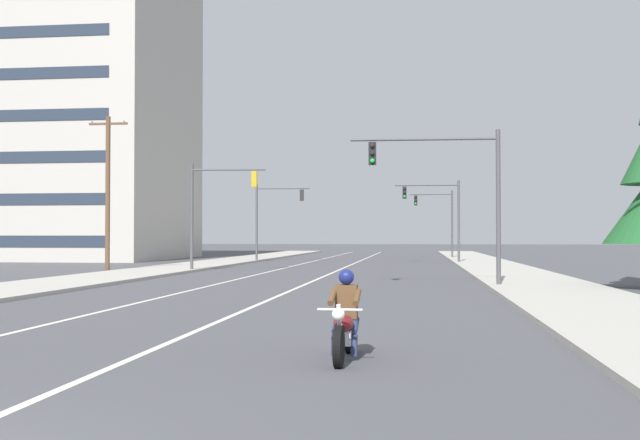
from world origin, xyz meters
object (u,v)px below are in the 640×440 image
object	(u,v)px
utility_pole_left_near	(108,191)
apartment_building_far_left_block	(37,94)
traffic_signal_mid_right	(440,209)
traffic_signal_mid_left	(272,211)
traffic_signal_near_left	(213,201)
traffic_signal_near_right	(454,182)
traffic_signal_far_right	(440,214)
motorcycle_with_rider	(345,323)

from	to	relation	value
utility_pole_left_near	apartment_building_far_left_block	world-z (taller)	apartment_building_far_left_block
traffic_signal_mid_right	traffic_signal_mid_left	world-z (taller)	same
traffic_signal_near_left	traffic_signal_mid_left	bearing A→B (deg)	89.56
traffic_signal_near_right	utility_pole_left_near	size ratio (longest dim) A/B	0.71
traffic_signal_mid_left	utility_pole_left_near	distance (m)	20.31
traffic_signal_near_left	traffic_signal_far_right	size ratio (longest dim) A/B	1.00
traffic_signal_near_right	apartment_building_far_left_block	world-z (taller)	apartment_building_far_left_block
traffic_signal_mid_right	apartment_building_far_left_block	bearing A→B (deg)	167.71
motorcycle_with_rider	apartment_building_far_left_block	size ratio (longest dim) A/B	0.07
motorcycle_with_rider	apartment_building_far_left_block	distance (m)	64.67
traffic_signal_near_right	traffic_signal_far_right	xyz separation A→B (m)	(0.64, 40.35, -0.12)
traffic_signal_mid_right	apartment_building_far_left_block	xyz separation A→B (m)	(-35.94, 7.83, 10.82)
motorcycle_with_rider	traffic_signal_mid_left	xyz separation A→B (m)	(-10.34, 48.42, 3.48)
traffic_signal_near_left	traffic_signal_mid_right	bearing A→B (deg)	48.37
utility_pole_left_near	traffic_signal_near_right	bearing A→B (deg)	-29.77
utility_pole_left_near	traffic_signal_mid_right	bearing A→B (deg)	41.92
traffic_signal_near_left	traffic_signal_near_right	bearing A→B (deg)	-43.82
traffic_signal_far_right	apartment_building_far_left_block	size ratio (longest dim) A/B	0.21
traffic_signal_mid_right	apartment_building_far_left_block	distance (m)	38.34
traffic_signal_mid_left	utility_pole_left_near	xyz separation A→B (m)	(-5.66, -19.50, 0.51)
traffic_signal_mid_right	traffic_signal_near_left	bearing A→B (deg)	-131.63
traffic_signal_near_left	motorcycle_with_rider	bearing A→B (deg)	-71.24
motorcycle_with_rider	traffic_signal_near_left	size ratio (longest dim) A/B	0.35
motorcycle_with_rider	traffic_signal_mid_left	bearing A→B (deg)	102.06
traffic_signal_mid_right	traffic_signal_far_right	bearing A→B (deg)	88.39
motorcycle_with_rider	traffic_signal_near_left	world-z (taller)	traffic_signal_near_left
traffic_signal_near_right	traffic_signal_near_left	xyz separation A→B (m)	(-13.10, 12.57, -0.09)
traffic_signal_near_right	traffic_signal_mid_right	distance (m)	27.62
traffic_signal_mid_right	traffic_signal_mid_left	bearing A→B (deg)	169.20
traffic_signal_mid_right	traffic_signal_far_right	xyz separation A→B (m)	(0.36, 12.73, -0.06)
traffic_signal_mid_left	utility_pole_left_near	size ratio (longest dim) A/B	0.71
traffic_signal_near_left	utility_pole_left_near	xyz separation A→B (m)	(-5.52, -1.92, 0.52)
utility_pole_left_near	apartment_building_far_left_block	distance (m)	31.81
motorcycle_with_rider	traffic_signal_mid_right	world-z (taller)	traffic_signal_mid_right
motorcycle_with_rider	apartment_building_far_left_block	bearing A→B (deg)	121.59
traffic_signal_near_right	traffic_signal_mid_left	world-z (taller)	same
traffic_signal_near_left	traffic_signal_mid_left	xyz separation A→B (m)	(0.13, 17.58, 0.00)
traffic_signal_mid_left	utility_pole_left_near	world-z (taller)	utility_pole_left_near
apartment_building_far_left_block	motorcycle_with_rider	bearing A→B (deg)	-58.41
traffic_signal_near_right	traffic_signal_near_left	bearing A→B (deg)	136.18
motorcycle_with_rider	traffic_signal_far_right	world-z (taller)	traffic_signal_far_right
traffic_signal_near_left	apartment_building_far_left_block	size ratio (longest dim) A/B	0.21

